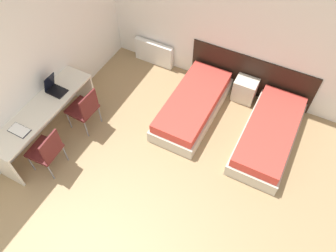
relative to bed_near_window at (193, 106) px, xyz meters
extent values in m
cube|color=white|center=(-0.07, 1.06, 1.14)|extent=(5.44, 0.05, 2.70)
cube|color=white|center=(-2.31, -1.10, 1.14)|extent=(0.05, 5.26, 2.70)
cube|color=black|center=(0.74, 1.02, 0.23)|extent=(2.44, 0.03, 0.87)
cube|color=beige|center=(0.00, 0.00, -0.09)|extent=(0.87, 1.97, 0.25)
cube|color=#CC3D33|center=(0.00, 0.00, 0.13)|extent=(0.79, 1.89, 0.19)
cube|color=beige|center=(1.47, 0.00, -0.09)|extent=(0.87, 1.97, 0.25)
cube|color=#CC3D33|center=(1.47, 0.00, 0.13)|extent=(0.79, 1.89, 0.19)
cube|color=beige|center=(0.74, 0.82, 0.03)|extent=(0.43, 0.34, 0.48)
cube|color=silver|center=(-1.36, 0.94, 0.05)|extent=(0.88, 0.12, 0.52)
cube|color=beige|center=(-2.01, -1.68, 0.54)|extent=(0.54, 2.06, 0.04)
cube|color=beige|center=(-2.01, -2.69, 0.16)|extent=(0.49, 0.04, 0.73)
cube|color=beige|center=(-2.01, -0.66, 0.16)|extent=(0.49, 0.04, 0.73)
cube|color=#511919|center=(-1.64, -1.18, 0.24)|extent=(0.48, 0.48, 0.05)
cube|color=#511919|center=(-1.42, -1.19, 0.47)|extent=(0.05, 0.41, 0.42)
cylinder|color=slate|center=(-1.84, -1.37, 0.00)|extent=(0.02, 0.02, 0.42)
cylinder|color=slate|center=(-1.82, -0.97, 0.00)|extent=(0.02, 0.02, 0.42)
cylinder|color=slate|center=(-1.45, -1.38, 0.00)|extent=(0.02, 0.02, 0.42)
cylinder|color=slate|center=(-1.43, -0.99, 0.00)|extent=(0.02, 0.02, 0.42)
cube|color=#511919|center=(-1.64, -2.18, 0.24)|extent=(0.48, 0.48, 0.05)
cube|color=#511919|center=(-1.42, -2.17, 0.47)|extent=(0.05, 0.41, 0.42)
cylinder|color=slate|center=(-1.82, -2.38, 0.00)|extent=(0.02, 0.02, 0.42)
cylinder|color=slate|center=(-1.84, -1.99, 0.00)|extent=(0.02, 0.02, 0.42)
cylinder|color=slate|center=(-1.43, -2.36, 0.00)|extent=(0.02, 0.02, 0.42)
cylinder|color=slate|center=(-1.45, -1.97, 0.00)|extent=(0.02, 0.02, 0.42)
cube|color=black|center=(-2.02, -1.26, 0.57)|extent=(0.33, 0.25, 0.02)
cube|color=black|center=(-2.13, -1.25, 0.73)|extent=(0.11, 0.24, 0.31)
cube|color=black|center=(-2.00, -2.19, 0.56)|extent=(0.34, 0.19, 0.01)
cube|color=white|center=(-2.00, -2.19, 0.57)|extent=(0.32, 0.18, 0.01)
camera|label=1|loc=(1.48, -3.85, 4.62)|focal=35.00mm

